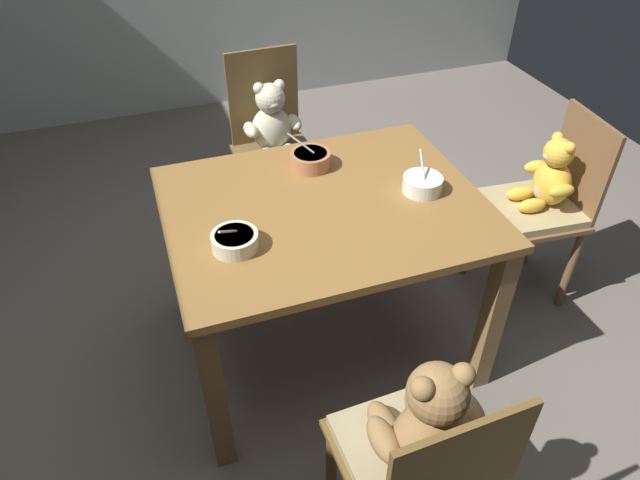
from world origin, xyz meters
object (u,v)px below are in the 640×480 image
(porridge_bowl_terracotta_far_center, at_px, (311,159))
(porridge_bowl_white_near_right, at_px, (422,184))
(teddy_chair_far_center, at_px, (272,133))
(dining_table, at_px, (324,231))
(teddy_chair_near_right, at_px, (543,196))
(teddy_chair_near_front, at_px, (424,442))
(porridge_bowl_cream_near_left, at_px, (235,241))

(porridge_bowl_terracotta_far_center, xyz_separation_m, porridge_bowl_white_near_right, (0.34, -0.30, -0.00))
(teddy_chair_far_center, xyz_separation_m, porridge_bowl_white_near_right, (0.32, -0.94, 0.21))
(dining_table, distance_m, teddy_chair_near_right, 1.01)
(teddy_chair_near_front, relative_size, teddy_chair_near_right, 1.00)
(dining_table, relative_size, porridge_bowl_cream_near_left, 7.40)
(dining_table, height_order, porridge_bowl_white_near_right, porridge_bowl_white_near_right)
(teddy_chair_near_front, bearing_deg, teddy_chair_near_right, -51.11)
(porridge_bowl_white_near_right, bearing_deg, dining_table, 173.74)
(dining_table, bearing_deg, teddy_chair_far_center, 87.19)
(porridge_bowl_white_near_right, bearing_deg, porridge_bowl_cream_near_left, -172.16)
(porridge_bowl_white_near_right, bearing_deg, porridge_bowl_terracotta_far_center, 138.39)
(porridge_bowl_cream_near_left, bearing_deg, teddy_chair_near_front, -66.79)
(porridge_bowl_cream_near_left, distance_m, porridge_bowl_white_near_right, 0.73)
(dining_table, bearing_deg, porridge_bowl_white_near_right, -6.26)
(teddy_chair_near_right, distance_m, porridge_bowl_white_near_right, 0.68)
(dining_table, bearing_deg, porridge_bowl_cream_near_left, -158.57)
(teddy_chair_near_right, height_order, porridge_bowl_terracotta_far_center, teddy_chair_near_right)
(porridge_bowl_terracotta_far_center, bearing_deg, dining_table, -97.26)
(teddy_chair_near_right, bearing_deg, porridge_bowl_cream_near_left, 11.78)
(teddy_chair_far_center, height_order, porridge_bowl_cream_near_left, teddy_chair_far_center)
(teddy_chair_far_center, bearing_deg, porridge_bowl_terracotta_far_center, -3.09)
(porridge_bowl_white_near_right, bearing_deg, teddy_chair_near_right, 5.69)
(teddy_chair_near_right, distance_m, porridge_bowl_cream_near_left, 1.39)
(dining_table, bearing_deg, teddy_chair_near_right, 1.33)
(teddy_chair_near_right, bearing_deg, teddy_chair_near_front, 46.03)
(porridge_bowl_white_near_right, bearing_deg, teddy_chair_far_center, 109.03)
(teddy_chair_near_right, xyz_separation_m, teddy_chair_far_center, (-0.96, 0.88, 0.03))
(teddy_chair_near_front, relative_size, porridge_bowl_white_near_right, 5.68)
(teddy_chair_near_front, height_order, teddy_chair_near_right, teddy_chair_near_front)
(teddy_chair_near_front, bearing_deg, porridge_bowl_cream_near_left, 21.03)
(teddy_chair_near_right, relative_size, porridge_bowl_cream_near_left, 5.73)
(teddy_chair_near_front, xyz_separation_m, teddy_chair_far_center, (0.08, 1.79, -0.01))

